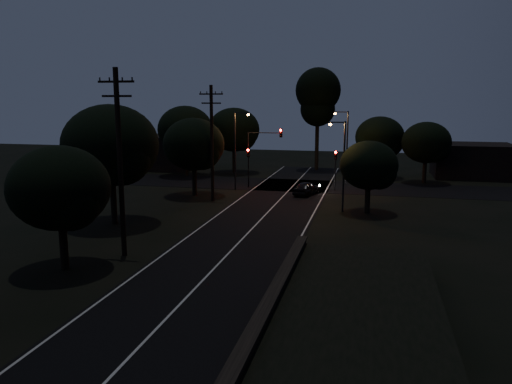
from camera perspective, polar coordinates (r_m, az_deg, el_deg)
The scene contains 22 objects.
road_surface at distance 44.06m, azimuth 2.12°, elevation -1.54°, with size 60.00×70.00×0.03m.
retaining_wall at distance 16.57m, azimuth 10.12°, elevation -20.83°, with size 6.93×26.00×1.60m.
utility_pole_mid at distance 30.01m, azimuth -15.30°, elevation 3.52°, with size 2.20×0.30×11.00m.
utility_pole_far at distance 45.62m, azimuth -5.07°, elevation 5.79°, with size 2.20×0.30×10.50m.
tree_left_b at distance 28.52m, azimuth -21.34°, elevation 0.16°, with size 5.37×5.37×6.83m.
tree_left_c at distance 38.02m, azimuth -16.04°, elevation 4.91°, with size 7.05×7.05×8.91m.
tree_left_d at distance 48.19m, azimuth -6.95°, elevation 5.27°, with size 5.93×5.93×7.52m.
tree_far_nw at distance 63.49m, azimuth -2.38°, elevation 6.99°, with size 6.50×6.50×8.23m.
tree_far_w at distance 61.26m, azimuth -7.93°, elevation 6.96°, with size 6.68×6.68×8.51m.
tree_far_ne at distance 61.23m, azimuth 14.15°, elevation 5.98°, with size 5.76×5.76×7.28m.
tree_far_e at distance 58.56m, azimuth 19.07°, elevation 5.24°, with size 5.38×5.38×6.83m.
tree_right_a at distance 41.42m, azimuth 12.99°, elevation 2.83°, with size 4.69×4.69×5.96m.
tall_pine at distance 66.57m, azimuth 7.09°, elevation 10.77°, with size 5.87×5.87×13.35m.
building_left at distance 69.56m, azimuth -10.85°, elevation 4.53°, with size 10.00×8.00×4.40m, color black.
building_right at distance 65.63m, azimuth 23.49°, elevation 3.33°, with size 9.00×7.00×4.00m, color black.
signal_left at distance 53.13m, azimuth -0.88°, elevation 3.62°, with size 0.28×0.35×4.10m.
signal_right at distance 51.68m, azimuth 9.08°, elevation 3.29°, with size 0.28×0.35×4.10m.
signal_mast at distance 52.60m, azimuth 0.90°, elevation 5.19°, with size 3.70×0.35×6.25m.
streetlight_a at distance 51.22m, azimuth -2.20°, elevation 5.38°, with size 1.66×0.26×8.00m.
streetlight_b at distance 55.44m, azimuth 10.18°, elevation 5.61°, with size 1.66×0.26×8.00m.
streetlight_c at distance 41.53m, azimuth 9.79°, elevation 3.64°, with size 1.46×0.26×7.50m.
car at distance 49.11m, azimuth 5.81°, elevation 0.44°, with size 1.58×3.92×1.34m, color black.
Camera 1 is at (8.28, -11.17, 9.18)m, focal length 35.00 mm.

